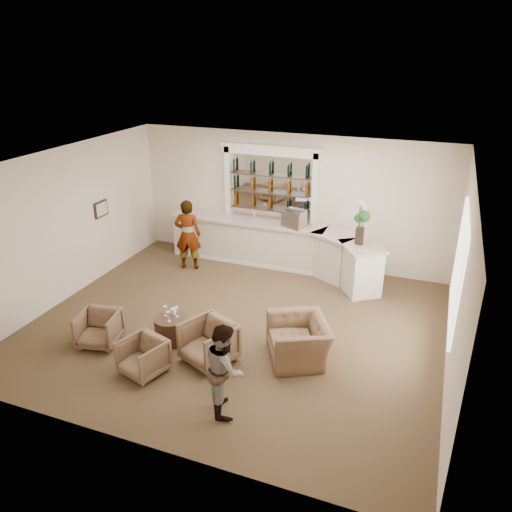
{
  "coord_description": "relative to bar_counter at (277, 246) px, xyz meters",
  "views": [
    {
      "loc": [
        3.5,
        -8.03,
        5.28
      ],
      "look_at": [
        0.08,
        0.9,
        1.18
      ],
      "focal_mm": 35.0,
      "sensor_mm": 36.0,
      "label": 1
    }
  ],
  "objects": [
    {
      "name": "ground",
      "position": [
        0.16,
        -3.0,
        -0.57
      ],
      "size": [
        8.0,
        8.0,
        0.0
      ],
      "primitive_type": "plane",
      "color": "brown",
      "rests_on": "ground"
    },
    {
      "name": "back_bar_alcove",
      "position": [
        -0.34,
        0.41,
        1.46
      ],
      "size": [
        2.64,
        0.25,
        3.0
      ],
      "color": "white",
      "rests_on": "ground"
    },
    {
      "name": "sommelier",
      "position": [
        -2.05,
        -0.84,
        0.32
      ],
      "size": [
        0.74,
        0.59,
        1.79
      ],
      "primitive_type": "imported",
      "rotation": [
        0.0,
        0.0,
        3.41
      ],
      "color": "gray",
      "rests_on": "ground"
    },
    {
      "name": "cocktail_table",
      "position": [
        -0.77,
        -3.96,
        -0.32
      ],
      "size": [
        0.64,
        0.64,
        0.5
      ],
      "primitive_type": "cylinder",
      "color": "#4D3021",
      "rests_on": "ground"
    },
    {
      "name": "armchair_far",
      "position": [
        1.66,
        -3.66,
        -0.2
      ],
      "size": [
        1.44,
        1.5,
        0.75
      ],
      "primitive_type": "imported",
      "rotation": [
        0.0,
        0.0,
        -1.08
      ],
      "color": "brown",
      "rests_on": "ground"
    },
    {
      "name": "room_shell",
      "position": [
        0.33,
        -2.29,
        1.77
      ],
      "size": [
        8.04,
        7.02,
        3.32
      ],
      "color": "beige",
      "rests_on": "ground"
    },
    {
      "name": "guest",
      "position": [
        0.99,
        -5.35,
        0.17
      ],
      "size": [
        0.85,
        0.91,
        1.5
      ],
      "primitive_type": "imported",
      "rotation": [
        0.0,
        0.0,
        2.07
      ],
      "color": "gray",
      "rests_on": "ground"
    },
    {
      "name": "espresso_machine",
      "position": [
        0.44,
        -0.02,
        0.78
      ],
      "size": [
        0.57,
        0.51,
        0.43
      ],
      "primitive_type": "cube",
      "rotation": [
        0.0,
        0.0,
        -0.22
      ],
      "color": "#AAAAAF",
      "rests_on": "bar_counter"
    },
    {
      "name": "armchair_right",
      "position": [
        0.19,
        -4.31,
        -0.19
      ],
      "size": [
        1.09,
        1.11,
        0.77
      ],
      "primitive_type": "imported",
      "rotation": [
        0.0,
        0.0,
        -0.42
      ],
      "color": "brown",
      "rests_on": "ground"
    },
    {
      "name": "bar_counter",
      "position": [
        0.0,
        0.0,
        0.0
      ],
      "size": [
        5.72,
        1.8,
        1.14
      ],
      "color": "silver",
      "rests_on": "ground"
    },
    {
      "name": "flower_vase",
      "position": [
        2.11,
        -0.54,
        1.13
      ],
      "size": [
        0.26,
        0.26,
        1.0
      ],
      "color": "black",
      "rests_on": "bar_counter"
    },
    {
      "name": "wine_glass_bar_right",
      "position": [
        -0.64,
        0.08,
        0.67
      ],
      "size": [
        0.07,
        0.07,
        0.21
      ],
      "primitive_type": null,
      "color": "white",
      "rests_on": "bar_counter"
    },
    {
      "name": "wine_glass_tbl_b",
      "position": [
        -0.67,
        -3.88,
        0.03
      ],
      "size": [
        0.07,
        0.07,
        0.21
      ],
      "primitive_type": null,
      "color": "white",
      "rests_on": "cocktail_table"
    },
    {
      "name": "wine_glass_tbl_c",
      "position": [
        -0.73,
        -4.09,
        0.03
      ],
      "size": [
        0.07,
        0.07,
        0.21
      ],
      "primitive_type": null,
      "color": "white",
      "rests_on": "cocktail_table"
    },
    {
      "name": "armchair_center",
      "position": [
        -0.71,
        -5.02,
        -0.25
      ],
      "size": [
        0.88,
        0.89,
        0.65
      ],
      "primitive_type": "imported",
      "rotation": [
        0.0,
        0.0,
        -0.31
      ],
      "color": "brown",
      "rests_on": "ground"
    },
    {
      "name": "armchair_left",
      "position": [
        -1.98,
        -4.55,
        -0.24
      ],
      "size": [
        0.85,
        0.87,
        0.67
      ],
      "primitive_type": "imported",
      "rotation": [
        0.0,
        0.0,
        0.22
      ],
      "color": "brown",
      "rests_on": "ground"
    },
    {
      "name": "wine_glass_bar_left",
      "position": [
        0.6,
        -0.07,
        0.67
      ],
      "size": [
        0.07,
        0.07,
        0.21
      ],
      "primitive_type": null,
      "color": "white",
      "rests_on": "bar_counter"
    },
    {
      "name": "wine_glass_tbl_a",
      "position": [
        -0.89,
        -3.93,
        0.03
      ],
      "size": [
        0.07,
        0.07,
        0.21
      ],
      "primitive_type": null,
      "color": "white",
      "rests_on": "cocktail_table"
    },
    {
      "name": "napkin_holder",
      "position": [
        -0.79,
        -3.82,
        -0.01
      ],
      "size": [
        0.08,
        0.08,
        0.12
      ],
      "primitive_type": "cube",
      "color": "white",
      "rests_on": "cocktail_table"
    }
  ]
}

